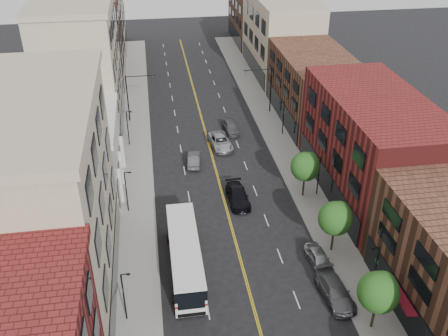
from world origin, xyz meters
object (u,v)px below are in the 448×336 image
city_bus (185,253)px  car_lane_behind (194,159)px  car_parked_far (319,258)px  car_lane_b (220,142)px  car_parked_mid (335,291)px  car_lane_c (231,127)px  car_lane_a (238,196)px

city_bus → car_lane_behind: 20.01m
car_parked_far → car_lane_b: 26.03m
city_bus → car_parked_mid: city_bus is taller
car_lane_c → car_lane_a: bearing=-101.5°
car_parked_far → car_lane_a: 13.11m
car_parked_far → car_lane_c: (-3.71, 29.70, 0.08)m
car_lane_behind → car_lane_b: bearing=-127.7°
car_lane_b → car_lane_c: 4.87m
city_bus → car_parked_mid: (12.88, -5.85, -1.10)m
car_lane_c → car_parked_far: bearing=-87.5°
car_lane_b → car_lane_c: (2.19, 4.35, 0.01)m
car_lane_a → city_bus: bearing=-125.8°
car_parked_far → car_lane_a: size_ratio=0.79×
car_parked_far → car_lane_b: bearing=97.5°
car_parked_far → car_lane_a: car_lane_a is taller
car_parked_mid → car_lane_b: size_ratio=0.95×
city_bus → car_parked_far: bearing=-5.8°
car_lane_behind → car_lane_a: size_ratio=0.79×
car_parked_far → car_lane_behind: car_parked_far is taller
car_parked_mid → car_parked_far: car_parked_mid is taller
car_parked_mid → car_lane_b: car_lane_b is taller
city_bus → car_parked_far: city_bus is taller
car_lane_a → car_lane_b: car_lane_b is taller
city_bus → car_lane_c: 29.85m
city_bus → car_parked_far: size_ratio=2.94×
car_lane_behind → car_lane_c: 10.68m
car_parked_mid → car_parked_far: (0.00, 4.52, -0.07)m
car_lane_behind → car_lane_a: bearing=120.3°
city_bus → car_lane_a: 12.56m
car_parked_mid → car_lane_c: (-3.71, 34.23, 0.01)m
car_parked_mid → car_lane_b: (-5.90, 29.88, 0.01)m
car_lane_behind → car_lane_c: bearing=-119.8°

